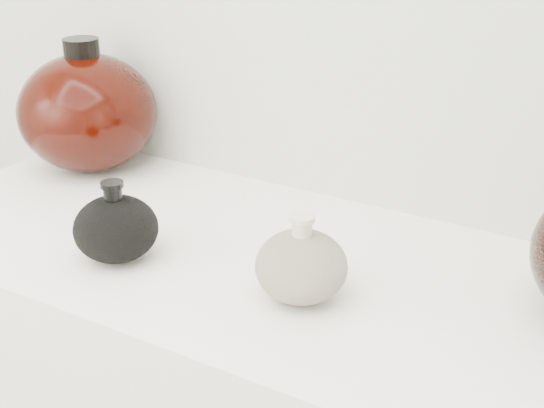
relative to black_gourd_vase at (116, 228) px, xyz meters
The scene contains 3 objects.
black_gourd_vase is the anchor object (origin of this frame).
cream_gourd_vase 0.28m from the black_gourd_vase, ahead, with size 0.14×0.14×0.12m.
left_round_pot 0.38m from the black_gourd_vase, 138.37° to the left, with size 0.28×0.28×0.24m.
Camera 1 is at (0.50, 0.13, 1.41)m, focal length 50.00 mm.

